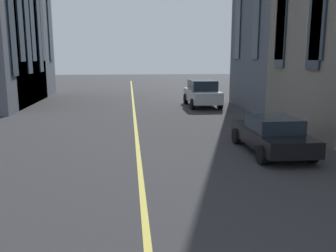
# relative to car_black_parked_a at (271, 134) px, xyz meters

# --- Properties ---
(lane_centre_line) EXTENTS (80.00, 0.16, 0.01)m
(lane_centre_line) POSITION_rel_car_black_parked_a_xyz_m (1.60, 4.90, -0.70)
(lane_centre_line) COLOR #D8C64C
(lane_centre_line) RESTS_ON ground_plane
(car_black_parked_a) EXTENTS (4.40, 1.95, 1.37)m
(car_black_parked_a) POSITION_rel_car_black_parked_a_xyz_m (0.00, 0.00, 0.00)
(car_black_parked_a) COLOR black
(car_black_parked_a) RESTS_ON ground_plane
(car_silver_parked_b) EXTENTS (4.70, 2.14, 1.88)m
(car_silver_parked_b) POSITION_rel_car_black_parked_a_xyz_m (12.78, 0.00, 0.27)
(car_silver_parked_b) COLOR #B7BABF
(car_silver_parked_b) RESTS_ON ground_plane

